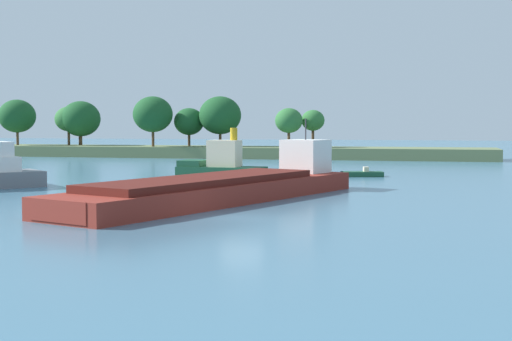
# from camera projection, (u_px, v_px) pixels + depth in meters

# --- Properties ---
(ground_plane) EXTENTS (400.00, 400.00, 0.00)m
(ground_plane) POSITION_uv_depth(u_px,v_px,m) (241.00, 218.00, 43.85)
(ground_plane) COLOR teal
(treeline_island) EXTENTS (89.73, 10.83, 9.92)m
(treeline_island) POSITION_uv_depth(u_px,v_px,m) (171.00, 135.00, 121.92)
(treeline_island) COLOR #66754C
(treeline_island) RESTS_ON ground
(tugboat) EXTENTS (8.88, 4.03, 5.14)m
(tugboat) POSITION_uv_depth(u_px,v_px,m) (220.00, 167.00, 72.50)
(tugboat) COLOR #19472D
(tugboat) RESTS_ON ground
(small_motorboat) EXTENTS (4.55, 2.68, 1.02)m
(small_motorboat) POSITION_uv_depth(u_px,v_px,m) (363.00, 174.00, 77.42)
(small_motorboat) COLOR #19472D
(small_motorboat) RESTS_ON ground
(cargo_barge) EXTENTS (16.05, 29.53, 5.99)m
(cargo_barge) POSITION_uv_depth(u_px,v_px,m) (223.00, 187.00, 53.37)
(cargo_barge) COLOR maroon
(cargo_barge) RESTS_ON ground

